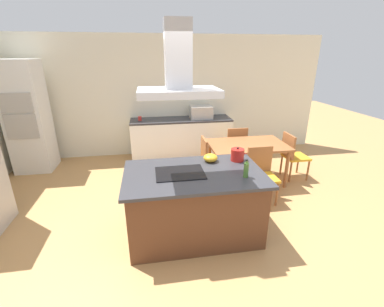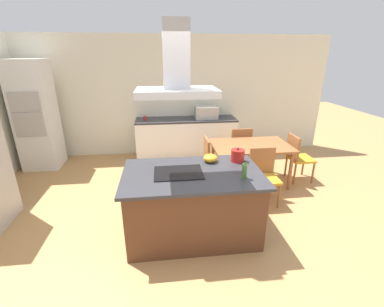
{
  "view_description": "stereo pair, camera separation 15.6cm",
  "coord_description": "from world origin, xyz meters",
  "px_view_note": "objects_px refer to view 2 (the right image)",
  "views": [
    {
      "loc": [
        -0.51,
        -2.94,
        2.29
      ],
      "look_at": [
        0.04,
        0.4,
        1.0
      ],
      "focal_mm": 24.59,
      "sensor_mm": 36.0,
      "label": 1
    },
    {
      "loc": [
        -0.36,
        -2.97,
        2.29
      ],
      "look_at": [
        0.04,
        0.4,
        1.0
      ],
      "focal_mm": 24.59,
      "sensor_mm": 36.0,
      "label": 2
    }
  ],
  "objects_px": {
    "dining_table": "(251,149)",
    "chair_facing_back_wall": "(240,145)",
    "chair_facing_island": "(263,172)",
    "cooktop": "(178,173)",
    "range_hood": "(176,72)",
    "olive_oil_bottle": "(244,171)",
    "chair_at_right_end": "(297,155)",
    "countertop_microwave": "(206,112)",
    "tea_kettle": "(238,155)",
    "chair_at_left_end": "(201,159)",
    "coffee_mug_red": "(145,118)",
    "wall_oven_stack": "(36,116)",
    "mixing_bowl": "(210,158)"
  },
  "relations": [
    {
      "from": "cooktop",
      "to": "countertop_microwave",
      "type": "bearing_deg",
      "value": 73.81
    },
    {
      "from": "coffee_mug_red",
      "to": "chair_facing_island",
      "type": "distance_m",
      "value": 2.96
    },
    {
      "from": "countertop_microwave",
      "to": "wall_oven_stack",
      "type": "height_order",
      "value": "wall_oven_stack"
    },
    {
      "from": "countertop_microwave",
      "to": "range_hood",
      "type": "height_order",
      "value": "range_hood"
    },
    {
      "from": "cooktop",
      "to": "coffee_mug_red",
      "type": "relative_size",
      "value": 6.67
    },
    {
      "from": "coffee_mug_red",
      "to": "wall_oven_stack",
      "type": "distance_m",
      "value": 2.2
    },
    {
      "from": "tea_kettle",
      "to": "mixing_bowl",
      "type": "xyz_separation_m",
      "value": [
        -0.38,
        0.02,
        -0.03
      ]
    },
    {
      "from": "chair_facing_island",
      "to": "wall_oven_stack",
      "type": "bearing_deg",
      "value": 154.84
    },
    {
      "from": "tea_kettle",
      "to": "range_hood",
      "type": "height_order",
      "value": "range_hood"
    },
    {
      "from": "olive_oil_bottle",
      "to": "chair_facing_back_wall",
      "type": "relative_size",
      "value": 0.26
    },
    {
      "from": "cooktop",
      "to": "chair_facing_island",
      "type": "bearing_deg",
      "value": 26.6
    },
    {
      "from": "countertop_microwave",
      "to": "chair_facing_back_wall",
      "type": "relative_size",
      "value": 0.56
    },
    {
      "from": "chair_at_left_end",
      "to": "wall_oven_stack",
      "type": "bearing_deg",
      "value": 158.37
    },
    {
      "from": "olive_oil_bottle",
      "to": "countertop_microwave",
      "type": "relative_size",
      "value": 0.46
    },
    {
      "from": "countertop_microwave",
      "to": "coffee_mug_red",
      "type": "relative_size",
      "value": 5.56
    },
    {
      "from": "countertop_microwave",
      "to": "chair_at_left_end",
      "type": "relative_size",
      "value": 0.56
    },
    {
      "from": "mixing_bowl",
      "to": "chair_at_right_end",
      "type": "height_order",
      "value": "mixing_bowl"
    },
    {
      "from": "cooktop",
      "to": "countertop_microwave",
      "type": "xyz_separation_m",
      "value": [
        0.84,
        2.88,
        0.13
      ]
    },
    {
      "from": "olive_oil_bottle",
      "to": "cooktop",
      "type": "bearing_deg",
      "value": 163.12
    },
    {
      "from": "cooktop",
      "to": "range_hood",
      "type": "distance_m",
      "value": 1.2
    },
    {
      "from": "countertop_microwave",
      "to": "chair_facing_island",
      "type": "distance_m",
      "value": 2.31
    },
    {
      "from": "dining_table",
      "to": "chair_facing_back_wall",
      "type": "relative_size",
      "value": 1.57
    },
    {
      "from": "range_hood",
      "to": "chair_facing_island",
      "type": "bearing_deg",
      "value": 26.6
    },
    {
      "from": "wall_oven_stack",
      "to": "chair_facing_island",
      "type": "bearing_deg",
      "value": -25.16
    },
    {
      "from": "olive_oil_bottle",
      "to": "range_hood",
      "type": "height_order",
      "value": "range_hood"
    },
    {
      "from": "tea_kettle",
      "to": "countertop_microwave",
      "type": "xyz_separation_m",
      "value": [
        -0.0,
        2.59,
        0.06
      ]
    },
    {
      "from": "cooktop",
      "to": "mixing_bowl",
      "type": "xyz_separation_m",
      "value": [
        0.46,
        0.32,
        0.05
      ]
    },
    {
      "from": "cooktop",
      "to": "olive_oil_bottle",
      "type": "xyz_separation_m",
      "value": [
        0.77,
        -0.23,
        0.09
      ]
    },
    {
      "from": "olive_oil_bottle",
      "to": "countertop_microwave",
      "type": "xyz_separation_m",
      "value": [
        0.07,
        3.11,
        0.04
      ]
    },
    {
      "from": "cooktop",
      "to": "dining_table",
      "type": "distance_m",
      "value": 1.98
    },
    {
      "from": "cooktop",
      "to": "dining_table",
      "type": "xyz_separation_m",
      "value": [
        1.41,
        1.37,
        -0.24
      ]
    },
    {
      "from": "olive_oil_bottle",
      "to": "chair_facing_back_wall",
      "type": "height_order",
      "value": "olive_oil_bottle"
    },
    {
      "from": "tea_kettle",
      "to": "chair_at_left_end",
      "type": "height_order",
      "value": "tea_kettle"
    },
    {
      "from": "chair_at_right_end",
      "to": "range_hood",
      "type": "height_order",
      "value": "range_hood"
    },
    {
      "from": "tea_kettle",
      "to": "chair_at_left_end",
      "type": "distance_m",
      "value": 1.23
    },
    {
      "from": "coffee_mug_red",
      "to": "chair_facing_island",
      "type": "xyz_separation_m",
      "value": [
        1.95,
        -2.18,
        -0.44
      ]
    },
    {
      "from": "dining_table",
      "to": "chair_facing_island",
      "type": "bearing_deg",
      "value": -90.0
    },
    {
      "from": "coffee_mug_red",
      "to": "chair_at_left_end",
      "type": "distance_m",
      "value": 1.88
    },
    {
      "from": "mixing_bowl",
      "to": "coffee_mug_red",
      "type": "xyz_separation_m",
      "value": [
        -1.01,
        2.57,
        -0.01
      ]
    },
    {
      "from": "countertop_microwave",
      "to": "dining_table",
      "type": "height_order",
      "value": "countertop_microwave"
    },
    {
      "from": "chair_at_right_end",
      "to": "chair_facing_back_wall",
      "type": "distance_m",
      "value": 1.13
    },
    {
      "from": "dining_table",
      "to": "range_hood",
      "type": "xyz_separation_m",
      "value": [
        -1.41,
        -1.37,
        1.43
      ]
    },
    {
      "from": "chair_facing_island",
      "to": "range_hood",
      "type": "relative_size",
      "value": 0.99
    },
    {
      "from": "cooktop",
      "to": "coffee_mug_red",
      "type": "xyz_separation_m",
      "value": [
        -0.54,
        2.88,
        0.04
      ]
    },
    {
      "from": "countertop_microwave",
      "to": "range_hood",
      "type": "relative_size",
      "value": 0.56
    },
    {
      "from": "coffee_mug_red",
      "to": "cooktop",
      "type": "bearing_deg",
      "value": -79.3
    },
    {
      "from": "chair_at_left_end",
      "to": "chair_at_right_end",
      "type": "bearing_deg",
      "value": 0.0
    },
    {
      "from": "wall_oven_stack",
      "to": "chair_facing_back_wall",
      "type": "xyz_separation_m",
      "value": [
        4.13,
        -0.61,
        -0.59
      ]
    },
    {
      "from": "olive_oil_bottle",
      "to": "countertop_microwave",
      "type": "bearing_deg",
      "value": 88.73
    },
    {
      "from": "chair_facing_island",
      "to": "chair_at_left_end",
      "type": "xyz_separation_m",
      "value": [
        -0.92,
        0.67,
        0.0
      ]
    }
  ]
}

